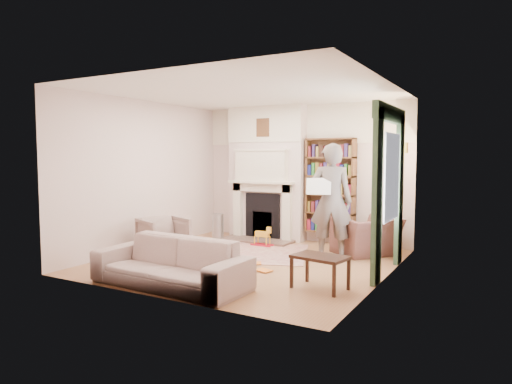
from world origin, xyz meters
The scene contains 25 objects.
floor centered at (0.00, 0.00, 0.00)m, with size 4.50×4.50×0.00m, color #9A623D.
ceiling centered at (0.00, 0.00, 2.80)m, with size 4.50×4.50×0.00m, color white.
wall_back centered at (0.00, 2.25, 1.40)m, with size 4.50×4.50×0.00m, color beige.
wall_front centered at (0.00, -2.25, 1.40)m, with size 4.50×4.50×0.00m, color beige.
wall_left centered at (-2.25, 0.00, 1.40)m, with size 4.50×4.50×0.00m, color beige.
wall_right centered at (2.25, 0.00, 1.40)m, with size 4.50×4.50×0.00m, color beige.
fireplace centered at (-0.75, 2.05, 1.39)m, with size 1.70×0.58×2.80m.
bookcase centered at (0.65, 2.12, 1.18)m, with size 1.00×0.24×1.85m, color brown.
window centered at (2.23, 0.40, 1.45)m, with size 0.02×0.90×1.30m, color silver.
curtain_left centered at (2.20, -0.30, 1.20)m, with size 0.07×0.32×2.40m, color #2E482F.
curtain_right centered at (2.20, 1.10, 1.20)m, with size 0.07×0.32×2.40m, color #2E482F.
pelmet centered at (2.19, 0.40, 2.38)m, with size 0.09×1.70×0.24m, color #2E482F.
wall_sconce centered at (2.03, 1.50, 1.90)m, with size 0.20×0.24×0.24m, color gold, non-canonical shape.
rug centered at (-0.46, 0.54, 0.01)m, with size 2.34×1.80×0.01m, color #C1B092.
armchair_reading centered at (1.56, 1.50, 0.34)m, with size 1.03×0.90×0.67m, color #492E27.
armchair_left centered at (-1.53, -0.37, 0.34)m, with size 0.73×0.76×0.69m, color #B0A791.
sofa centered at (-0.19, -1.78, 0.32)m, with size 2.21×0.87×0.65m, color #BEB49D.
man_reading centered at (1.11, 0.90, 0.99)m, with size 0.72×0.47×1.98m, color #5D514A.
newspaper centered at (0.96, 0.70, 1.25)m, with size 0.41×0.02×0.29m, color white.
coffee_table centered at (1.62, -0.91, 0.23)m, with size 0.70×0.45×0.45m, color #331B11, non-canonical shape.
paraffin_heater centered at (-1.56, 1.39, 0.28)m, with size 0.24×0.24×0.55m, color #9D9EA4.
rocking_horse centered at (-0.42, 1.25, 0.19)m, with size 0.44×0.18×0.39m, color yellow, non-canonical shape.
board_game centered at (-0.53, -0.23, 0.03)m, with size 0.39×0.39×0.03m, color #DCD54D.
game_box_lid centered at (-0.88, -0.27, 0.04)m, with size 0.30×0.20×0.05m, color red.
comic_annuals centered at (0.26, -0.37, 0.02)m, with size 0.78×0.63×0.02m.
Camera 1 is at (3.78, -6.50, 1.76)m, focal length 32.00 mm.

